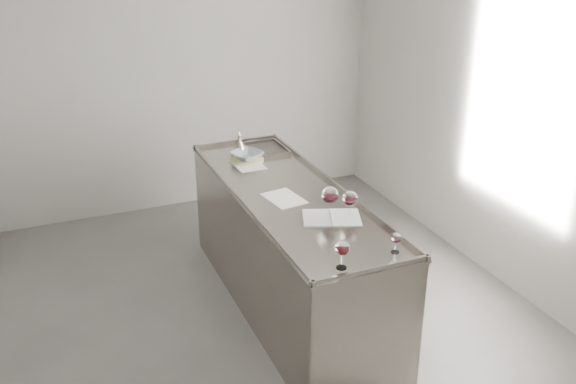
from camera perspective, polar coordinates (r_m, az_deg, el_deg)
name	(u,v)px	position (r m, az deg, el deg)	size (l,w,h in m)	color
room_shell	(234,156)	(3.99, -4.84, 3.21)	(4.54, 5.04, 2.84)	#565350
counter	(289,251)	(4.80, 0.09, -5.27)	(0.77, 2.42, 0.97)	gray
wine_glass_left	(342,249)	(3.60, 4.83, -5.04)	(0.09, 0.09, 0.17)	white
wine_glass_middle	(330,196)	(4.17, 3.76, -0.34)	(0.11, 0.11, 0.22)	white
wine_glass_right	(350,199)	(4.18, 5.53, -0.62)	(0.10, 0.10, 0.20)	white
wine_glass_small	(396,239)	(3.82, 9.58, -4.11)	(0.06, 0.06, 0.13)	white
notebook	(332,218)	(4.22, 3.90, -2.30)	(0.44, 0.38, 0.02)	white
loose_paper_top	(284,198)	(4.51, -0.35, -0.56)	(0.22, 0.31, 0.00)	white
loose_paper_under	(248,164)	(5.12, -3.60, 2.46)	(0.21, 0.30, 0.00)	white
trivet	(247,160)	(5.21, -3.65, 2.88)	(0.27, 0.27, 0.02)	#CFC986
ceramic_bowl	(247,155)	(5.19, -3.66, 3.29)	(0.24, 0.24, 0.06)	#8B9BA2
wine_funnel	(240,148)	(5.31, -4.30, 3.93)	(0.15, 0.15, 0.22)	#AAA197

